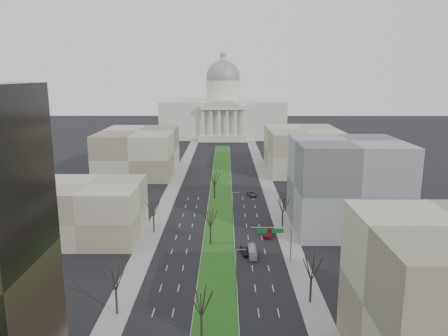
{
  "coord_description": "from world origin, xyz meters",
  "views": [
    {
      "loc": [
        1.7,
        -20.91,
        40.95
      ],
      "look_at": [
        1.2,
        111.64,
        12.4
      ],
      "focal_mm": 35.0,
      "sensor_mm": 36.0,
      "label": 1
    }
  ],
  "objects_px": {
    "car_black": "(246,250)",
    "car_grey_far": "(252,194)",
    "box_van": "(252,252)",
    "car_red": "(268,233)"
  },
  "relations": [
    {
      "from": "car_black",
      "to": "box_van",
      "type": "height_order",
      "value": "box_van"
    },
    {
      "from": "car_black",
      "to": "car_red",
      "type": "distance_m",
      "value": 13.04
    },
    {
      "from": "box_van",
      "to": "car_grey_far",
      "type": "bearing_deg",
      "value": 85.82
    },
    {
      "from": "car_grey_far",
      "to": "box_van",
      "type": "distance_m",
      "value": 50.64
    },
    {
      "from": "car_black",
      "to": "car_grey_far",
      "type": "relative_size",
      "value": 0.97
    },
    {
      "from": "car_grey_far",
      "to": "box_van",
      "type": "bearing_deg",
      "value": -102.64
    },
    {
      "from": "car_red",
      "to": "box_van",
      "type": "distance_m",
      "value": 13.42
    },
    {
      "from": "car_black",
      "to": "box_van",
      "type": "xyz_separation_m",
      "value": [
        1.49,
        -1.08,
        0.21
      ]
    },
    {
      "from": "box_van",
      "to": "car_red",
      "type": "bearing_deg",
      "value": 68.58
    },
    {
      "from": "car_grey_far",
      "to": "box_van",
      "type": "xyz_separation_m",
      "value": [
        -2.87,
        -50.56,
        0.32
      ]
    }
  ]
}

